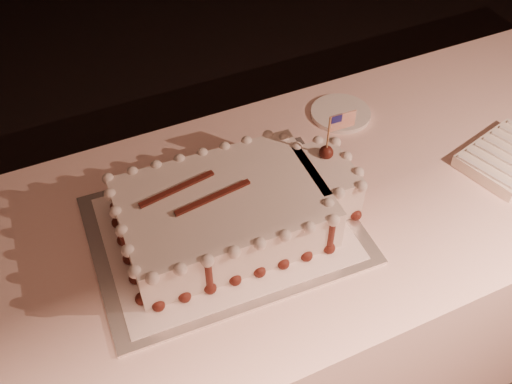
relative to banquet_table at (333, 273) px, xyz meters
name	(u,v)px	position (x,y,z in m)	size (l,w,h in m)	color
banquet_table	(333,273)	(0.00, 0.00, 0.00)	(2.40, 0.80, 0.75)	#FFD1C5
cake_board	(224,229)	(-0.33, -0.01, 0.38)	(0.60, 0.45, 0.01)	white
doily	(224,228)	(-0.33, -0.01, 0.38)	(0.53, 0.40, 0.00)	white
sheet_cake	(237,208)	(-0.30, -0.01, 0.44)	(0.57, 0.34, 0.22)	silver
napkin_stack	(508,158)	(0.41, -0.10, 0.39)	(0.27, 0.23, 0.04)	white
side_plate	(341,113)	(0.12, 0.25, 0.38)	(0.17, 0.17, 0.01)	white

